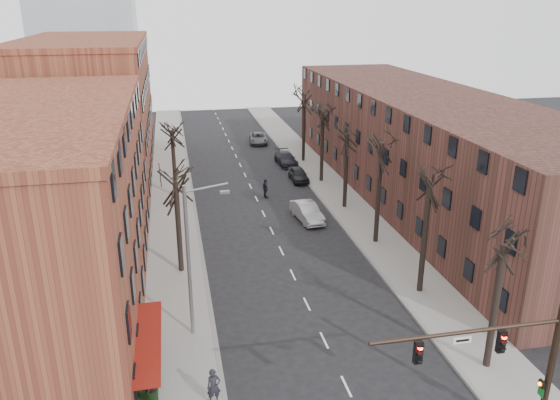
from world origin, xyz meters
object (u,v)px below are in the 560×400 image
silver_sedan (307,212)px  pedestrian_a (214,387)px  parked_car_mid (286,159)px  parked_car_near (299,174)px

silver_sedan → pedestrian_a: bearing=-122.0°
silver_sedan → parked_car_mid: bearing=76.6°
pedestrian_a → silver_sedan: bearing=58.1°
parked_car_near → parked_car_mid: (0.00, 6.39, 0.01)m
parked_car_mid → pedestrian_a: 40.91m
parked_car_mid → pedestrian_a: bearing=-109.4°
parked_car_mid → pedestrian_a: size_ratio=2.73×
parked_car_near → parked_car_mid: size_ratio=0.84×
parked_car_near → pedestrian_a: 34.84m
silver_sedan → pedestrian_a: pedestrian_a is taller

